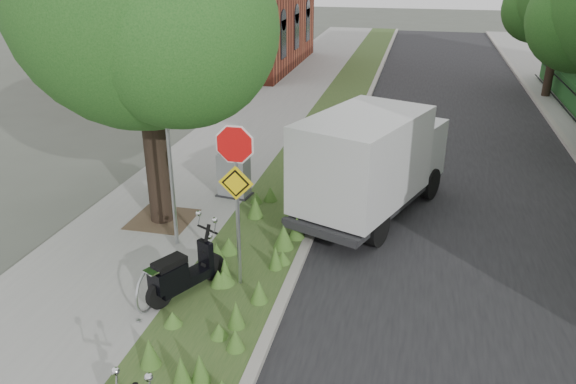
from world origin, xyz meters
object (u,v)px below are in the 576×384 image
Objects in this scene: utility_cabinet at (234,176)px; scooter_far at (178,277)px; sign_assembly at (236,174)px; box_truck at (372,159)px.

scooter_far is at bearing -84.23° from utility_cabinet.
sign_assembly is 2.14m from scooter_far.
box_truck reaches higher than utility_cabinet.
utility_cabinet is at bearing 109.48° from sign_assembly.
utility_cabinet is at bearing 178.17° from box_truck.
sign_assembly is at bearing -70.52° from utility_cabinet.
utility_cabinet is (-1.40, 3.96, -1.67)m from sign_assembly.
sign_assembly reaches higher than scooter_far.
box_truck is 3.53m from utility_cabinet.
sign_assembly is at bearing 36.12° from scooter_far.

